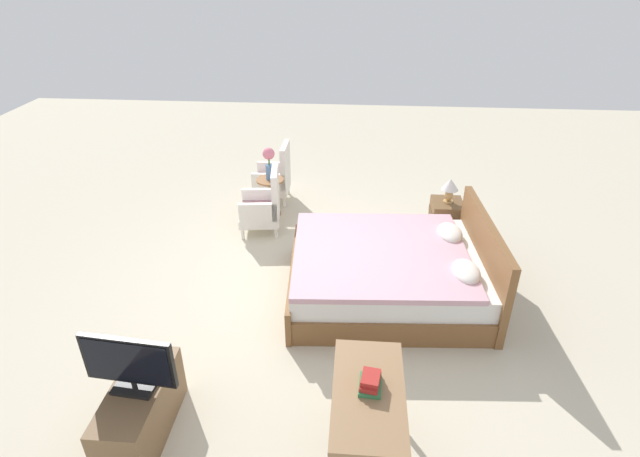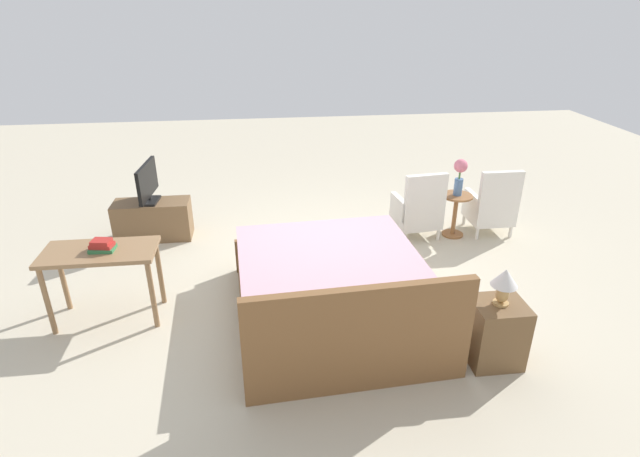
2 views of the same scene
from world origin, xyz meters
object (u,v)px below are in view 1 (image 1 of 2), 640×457
object	(u,v)px
bed	(391,272)
vanity_desk	(368,402)
armchair_by_window_right	(264,207)
side_table	(271,192)
book_stack	(370,382)
tv_flatscreen	(129,364)
table_lamp	(450,187)
armchair_by_window_left	(275,178)
nightstand	(445,221)
flower_vase	(269,160)
tv_stand	(141,411)

from	to	relation	value
bed	vanity_desk	distance (m)	2.23
armchair_by_window_right	side_table	size ratio (longest dim) A/B	1.61
book_stack	tv_flatscreen	bearing A→B (deg)	-92.21
bed	book_stack	xyz separation A→B (m)	(2.14, -0.28, 0.50)
table_lamp	vanity_desk	xyz separation A→B (m)	(3.47, -1.07, -0.16)
book_stack	armchair_by_window_left	bearing A→B (deg)	-162.52
bed	vanity_desk	world-z (taller)	bed
nightstand	vanity_desk	xyz separation A→B (m)	(3.47, -1.07, 0.35)
side_table	vanity_desk	distance (m)	4.28
armchair_by_window_right	book_stack	world-z (taller)	armchair_by_window_right
flower_vase	book_stack	size ratio (longest dim) A/B	2.06
flower_vase	tv_flatscreen	size ratio (longest dim) A/B	0.65
armchair_by_window_left	armchair_by_window_right	bearing A→B (deg)	-0.02
side_table	tv_flatscreen	xyz separation A→B (m)	(3.93, -0.41, 0.41)
nightstand	book_stack	size ratio (longest dim) A/B	2.51
vanity_desk	bed	bearing A→B (deg)	172.55
armchair_by_window_left	tv_flatscreen	xyz separation A→B (m)	(4.43, -0.39, 0.39)
nightstand	tv_flatscreen	distance (m)	4.44
table_lamp	vanity_desk	world-z (taller)	table_lamp
armchair_by_window_right	vanity_desk	xyz separation A→B (m)	(3.54, 1.41, 0.26)
bed	table_lamp	bearing A→B (deg)	148.52
armchair_by_window_right	vanity_desk	bearing A→B (deg)	21.68
flower_vase	tv_flatscreen	distance (m)	3.95
flower_vase	tv_stand	world-z (taller)	flower_vase
armchair_by_window_left	book_stack	bearing A→B (deg)	17.48
side_table	tv_stand	world-z (taller)	side_table
side_table	nightstand	size ratio (longest dim) A/B	0.99
table_lamp	tv_stand	distance (m)	4.45
nightstand	bed	bearing A→B (deg)	-31.46
bed	tv_flatscreen	xyz separation A→B (m)	(2.07, -2.09, 0.47)
tv_stand	book_stack	world-z (taller)	book_stack
table_lamp	tv_flatscreen	world-z (taller)	tv_flatscreen
tv_stand	tv_flatscreen	bearing A→B (deg)	-5.11
armchair_by_window_left	tv_flatscreen	world-z (taller)	tv_flatscreen
armchair_by_window_left	book_stack	size ratio (longest dim) A/B	3.97
book_stack	tv_stand	bearing A→B (deg)	-92.28
bed	side_table	world-z (taller)	bed
tv_stand	armchair_by_window_right	bearing A→B (deg)	173.46
vanity_desk	book_stack	world-z (taller)	book_stack
armchair_by_window_left	vanity_desk	bearing A→B (deg)	17.23
tv_flatscreen	book_stack	bearing A→B (deg)	87.79
table_lamp	vanity_desk	size ratio (longest dim) A/B	0.32
table_lamp	tv_flatscreen	xyz separation A→B (m)	(3.36, -2.88, -0.03)
vanity_desk	side_table	bearing A→B (deg)	-160.97
armchair_by_window_left	armchair_by_window_right	size ratio (longest dim) A/B	1.00
table_lamp	flower_vase	bearing A→B (deg)	-103.10
tv_stand	vanity_desk	xyz separation A→B (m)	(0.11, 1.80, 0.38)
nightstand	vanity_desk	size ratio (longest dim) A/B	0.56
side_table	vanity_desk	size ratio (longest dim) A/B	0.55
bed	armchair_by_window_left	world-z (taller)	bed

